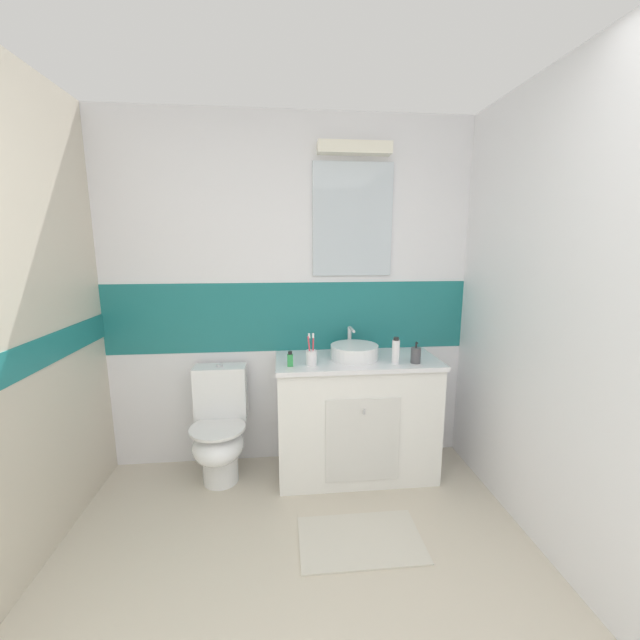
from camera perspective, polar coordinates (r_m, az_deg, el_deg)
The scene contains 11 objects.
ground_plane at distance 2.29m, azimuth -2.94°, elevation -34.72°, with size 3.20×3.48×0.04m, color beige.
wall_back_tiled at distance 2.87m, azimuth -4.31°, elevation 3.80°, with size 3.20×0.20×2.50m.
wall_right_plain at distance 2.17m, azimuth 35.12°, elevation -0.78°, with size 0.10×3.48×2.50m, color white.
vanity_cabinet at distance 2.86m, azimuth 5.22°, elevation -13.73°, with size 1.11×0.53×0.85m.
sink_basin at distance 2.69m, azimuth 5.01°, elevation -4.52°, with size 0.33×0.37×0.19m.
toilet at distance 2.88m, azimuth -14.43°, elevation -15.17°, with size 0.37×0.50×0.79m.
toothbrush_cup at distance 2.53m, azimuth -1.27°, elevation -5.36°, with size 0.07×0.07×0.21m.
soap_dispenser at distance 2.65m, azimuth 13.77°, elevation -5.00°, with size 0.07×0.07×0.14m.
deodorant_spray_can at distance 2.60m, azimuth 10.98°, elevation -4.48°, with size 0.05×0.05×0.18m.
perfume_flask_small at distance 2.52m, azimuth -4.37°, elevation -5.72°, with size 0.04×0.03×0.10m.
bath_mat at distance 2.50m, azimuth 5.90°, elevation -29.25°, with size 0.68×0.42×0.01m, color beige.
Camera 1 is at (-0.07, -0.40, 1.61)m, focal length 21.95 mm.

